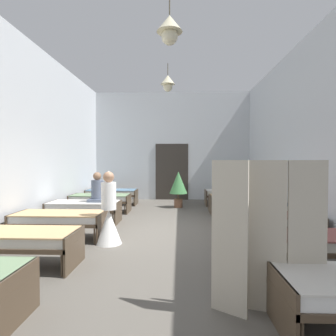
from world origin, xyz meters
The scene contains 16 objects.
ground_plane centered at (0.00, 0.00, -0.05)m, with size 7.20×11.46×0.10m, color #59544C.
room_shell centered at (0.00, 1.37, 2.32)m, with size 7.00×11.06×4.63m.
bed_left_row_1 centered at (-2.25, -2.37, 0.44)m, with size 1.90×0.84×0.57m.
bed_right_row_1 centered at (2.25, -2.37, 0.44)m, with size 1.90×0.84×0.57m.
bed_left_row_2 centered at (-2.25, -0.79, 0.44)m, with size 1.90×0.84×0.57m.
bed_right_row_2 centered at (2.25, -0.79, 0.44)m, with size 1.90×0.84×0.57m.
bed_left_row_3 centered at (-2.25, 0.79, 0.44)m, with size 1.90×0.84×0.57m.
bed_right_row_3 centered at (2.25, 0.79, 0.44)m, with size 1.90×0.84×0.57m.
bed_left_row_4 centered at (-2.25, 2.37, 0.44)m, with size 1.90×0.84×0.57m.
bed_right_row_4 centered at (2.25, 2.37, 0.44)m, with size 1.90×0.84×0.57m.
bed_left_row_5 centered at (-2.25, 3.94, 0.44)m, with size 1.90×0.84×0.57m.
bed_right_row_5 centered at (2.25, 3.94, 0.44)m, with size 1.90×0.84×0.57m.
nurse_near_aisle centered at (-1.10, -1.09, 0.53)m, with size 0.52×0.52×1.49m.
patient_seated_primary centered at (-1.90, 0.83, 0.87)m, with size 0.44×0.44×0.80m.
potted_plant centered at (0.29, 3.40, 0.84)m, with size 0.64×0.64×1.29m.
privacy_screen centered at (1.30, -3.59, 0.85)m, with size 1.23×0.26×1.70m.
Camera 1 is at (0.33, -6.72, 1.70)m, focal length 30.18 mm.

